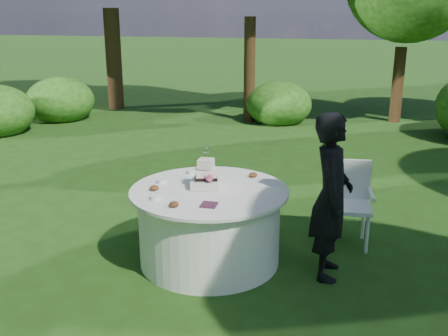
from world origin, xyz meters
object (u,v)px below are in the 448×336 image
at_px(guest, 331,197).
at_px(chair, 349,197).
at_px(napkins, 209,205).
at_px(cake, 206,177).
at_px(table, 209,225).

relative_size(guest, chair, 1.76).
distance_m(napkins, guest, 1.14).
distance_m(guest, cake, 1.22).
bearing_deg(guest, cake, 86.00).
bearing_deg(table, guest, -0.27).
bearing_deg(chair, cake, -151.35).
distance_m(guest, chair, 0.87).
xyz_separation_m(guest, table, (-1.18, 0.01, -0.41)).
bearing_deg(cake, napkins, -71.88).
xyz_separation_m(table, cake, (-0.04, 0.04, 0.50)).
bearing_deg(napkins, cake, 108.12).
xyz_separation_m(guest, cake, (-1.22, 0.05, 0.09)).
bearing_deg(guest, table, 87.91).
bearing_deg(guest, napkins, 109.89).
xyz_separation_m(cake, chair, (1.39, 0.76, -0.36)).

